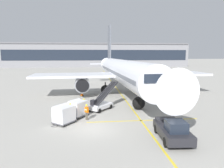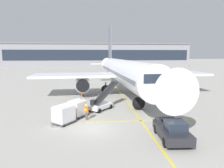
% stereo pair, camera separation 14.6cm
% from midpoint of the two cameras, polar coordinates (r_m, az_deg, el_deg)
% --- Properties ---
extents(ground_plane, '(600.00, 600.00, 0.00)m').
position_cam_midpoint_polar(ground_plane, '(19.23, -5.05, -12.74)').
color(ground_plane, '#9E9B93').
extents(parked_airplane, '(30.53, 40.52, 13.95)m').
position_cam_midpoint_polar(parked_airplane, '(34.44, 3.33, 3.49)').
color(parked_airplane, silver).
rests_on(parked_airplane, ground).
extents(belt_loader, '(4.28, 4.74, 3.34)m').
position_cam_midpoint_polar(belt_loader, '(25.38, -2.89, -5.31)').
color(belt_loader, silver).
rests_on(belt_loader, ground).
extents(baggage_cart_lead, '(2.48, 2.66, 1.91)m').
position_cam_midpoint_polar(baggage_cart_lead, '(22.81, -9.70, -6.77)').
color(baggage_cart_lead, '#515156').
rests_on(baggage_cart_lead, ground).
extents(baggage_cart_second, '(2.48, 2.66, 1.91)m').
position_cam_midpoint_polar(baggage_cart_second, '(20.88, -13.57, -8.32)').
color(baggage_cart_second, '#515156').
rests_on(baggage_cart_second, ground).
extents(pushback_tug, '(2.36, 4.52, 1.83)m').
position_cam_midpoint_polar(pushback_tug, '(17.36, 17.08, -12.55)').
color(pushback_tug, '#232328').
rests_on(pushback_tug, ground).
extents(ground_crew_by_loader, '(0.44, 0.44, 1.74)m').
position_cam_midpoint_polar(ground_crew_by_loader, '(21.51, -7.16, -7.66)').
color(ground_crew_by_loader, '#514C42').
rests_on(ground_crew_by_loader, ground).
extents(ground_crew_by_carts, '(0.52, 0.38, 1.74)m').
position_cam_midpoint_polar(ground_crew_by_carts, '(23.23, -7.68, -6.46)').
color(ground_crew_by_carts, '#333847').
rests_on(ground_crew_by_carts, ground).
extents(ground_crew_marshaller, '(0.38, 0.52, 1.74)m').
position_cam_midpoint_polar(ground_crew_marshaller, '(24.15, -7.88, -5.88)').
color(ground_crew_marshaller, black).
rests_on(ground_crew_marshaller, ground).
extents(ground_crew_wingwalker, '(0.54, 0.36, 1.74)m').
position_cam_midpoint_polar(ground_crew_wingwalker, '(22.25, -11.66, -7.22)').
color(ground_crew_wingwalker, black).
rests_on(ground_crew_wingwalker, ground).
extents(safety_cone_engine_keepout, '(0.66, 0.66, 0.75)m').
position_cam_midpoint_polar(safety_cone_engine_keepout, '(34.15, -8.41, -2.76)').
color(safety_cone_engine_keepout, black).
rests_on(safety_cone_engine_keepout, ground).
extents(apron_guidance_line_lead_in, '(0.20, 110.00, 0.01)m').
position_cam_midpoint_polar(apron_guidance_line_lead_in, '(34.30, 3.06, -3.25)').
color(apron_guidance_line_lead_in, yellow).
rests_on(apron_guidance_line_lead_in, ground).
extents(apron_guidance_line_stop_bar, '(12.00, 0.20, 0.01)m').
position_cam_midpoint_polar(apron_guidance_line_stop_bar, '(21.72, 9.13, -10.29)').
color(apron_guidance_line_stop_bar, yellow).
rests_on(apron_guidance_line_stop_bar, ground).
extents(terminal_building, '(104.78, 16.16, 13.44)m').
position_cam_midpoint_polar(terminal_building, '(118.81, -3.95, 8.27)').
color(terminal_building, gray).
rests_on(terminal_building, ground).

